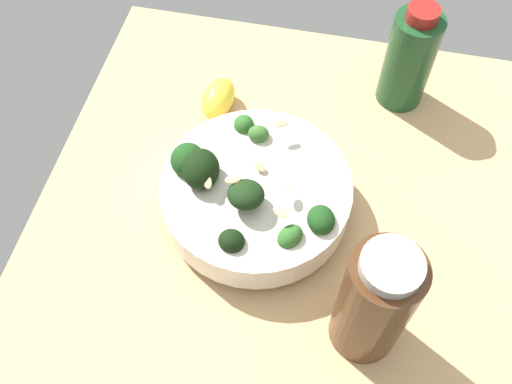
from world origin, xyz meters
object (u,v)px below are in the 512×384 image
Objects in this scene: bowl_of_broccoli at (254,193)px; lemon_wedge at (218,98)px; bottle_short at (409,59)px; bottle_tall at (375,303)px.

bowl_of_broccoli reaches higher than lemon_wedge.
bottle_short is (-7.40, 23.84, 4.98)cm from lemon_wedge.
lemon_wedge is at bearing -140.42° from bottle_tall.
bottle_short reaches higher than bowl_of_broccoli.
bowl_of_broccoli is 1.47× the size of bottle_short.
bottle_tall is 34.75cm from bottle_short.
lemon_wedge is 0.44× the size of bottle_short.
bottle_tall reaches higher than bottle_short.
bottle_tall reaches higher than bowl_of_broccoli.
bowl_of_broccoli is 27.43cm from bottle_short.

